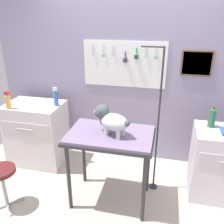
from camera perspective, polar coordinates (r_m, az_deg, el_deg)
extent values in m
cube|color=#BEB49E|center=(3.03, -0.62, -22.78)|extent=(4.40, 4.00, 0.04)
cube|color=#9289A6|center=(3.52, 4.25, 6.33)|extent=(4.00, 0.06, 2.30)
cube|color=white|center=(3.42, 2.91, 11.15)|extent=(1.16, 0.02, 0.63)
cylinder|color=gray|center=(3.48, -4.54, 15.53)|extent=(0.01, 0.02, 0.01)
cube|color=silver|center=(3.48, -4.55, 14.29)|extent=(0.03, 0.01, 0.13)
cylinder|color=gray|center=(3.44, -2.04, 15.55)|extent=(0.01, 0.02, 0.01)
cube|color=silver|center=(3.44, -2.17, 14.37)|extent=(0.01, 0.00, 0.11)
cube|color=silver|center=(3.43, -1.97, 14.36)|extent=(0.01, 0.00, 0.11)
torus|color=#319A5A|center=(3.45, -2.27, 13.17)|extent=(0.03, 0.01, 0.03)
torus|color=#319A5A|center=(3.44, -1.84, 13.16)|extent=(0.03, 0.01, 0.03)
cylinder|color=gray|center=(3.40, 0.33, 15.41)|extent=(0.01, 0.02, 0.01)
cube|color=silver|center=(3.40, 0.29, 14.14)|extent=(0.03, 0.01, 0.13)
cylinder|color=gray|center=(3.38, 3.21, 14.27)|extent=(0.01, 0.02, 0.01)
cylinder|color=#643F8F|center=(3.38, 3.16, 13.32)|extent=(0.02, 0.02, 0.09)
cube|color=#643F8F|center=(3.39, 3.13, 12.11)|extent=(0.06, 0.02, 0.06)
cube|color=#333338|center=(3.38, 3.09, 12.06)|extent=(0.05, 0.01, 0.05)
cylinder|color=gray|center=(3.35, 5.88, 15.04)|extent=(0.01, 0.02, 0.01)
cylinder|color=#3AA060|center=(3.35, 5.81, 14.08)|extent=(0.02, 0.02, 0.09)
cube|color=#3AA060|center=(3.36, 5.76, 12.86)|extent=(0.06, 0.02, 0.06)
cube|color=#333338|center=(3.34, 5.73, 12.82)|extent=(0.05, 0.01, 0.05)
cylinder|color=gray|center=(3.33, 8.17, 14.93)|extent=(0.01, 0.02, 0.01)
cube|color=silver|center=(3.34, 8.08, 13.63)|extent=(0.03, 0.01, 0.13)
cylinder|color=gray|center=(3.32, 10.55, 14.94)|extent=(0.01, 0.02, 0.01)
cube|color=silver|center=(3.32, 10.35, 13.73)|extent=(0.01, 0.00, 0.11)
cube|color=silver|center=(3.32, 10.56, 13.72)|extent=(0.01, 0.00, 0.11)
torus|color=#369653|center=(3.34, 10.13, 12.50)|extent=(0.03, 0.01, 0.03)
torus|color=#369653|center=(3.34, 10.59, 12.47)|extent=(0.03, 0.01, 0.03)
cube|color=brown|center=(3.38, 19.40, 10.79)|extent=(0.39, 0.02, 0.33)
cube|color=#A8844C|center=(3.37, 19.40, 10.77)|extent=(0.36, 0.01, 0.30)
cylinder|color=#2D2D33|center=(2.83, -10.18, -15.11)|extent=(0.04, 0.04, 0.85)
cylinder|color=#2D2D33|center=(2.66, 7.53, -17.74)|extent=(0.04, 0.04, 0.85)
cylinder|color=#2D2D33|center=(3.21, -6.71, -9.84)|extent=(0.04, 0.04, 0.85)
cylinder|color=#2D2D33|center=(3.06, 8.55, -11.72)|extent=(0.04, 0.04, 0.85)
cube|color=#2D2D33|center=(2.67, -0.40, -5.88)|extent=(0.96, 0.62, 0.03)
cube|color=slate|center=(2.65, -0.40, -5.28)|extent=(0.93, 0.60, 0.03)
cylinder|color=#2D2D33|center=(3.37, 9.67, -16.95)|extent=(0.11, 0.11, 0.01)
cylinder|color=#2D2D33|center=(2.89, 10.83, -3.07)|extent=(0.02, 0.02, 1.81)
cylinder|color=#2D2D33|center=(2.63, 9.60, 14.97)|extent=(0.24, 0.02, 0.02)
cylinder|color=silver|center=(2.58, -1.38, -4.50)|extent=(0.05, 0.05, 0.11)
cylinder|color=silver|center=(2.65, -0.26, -3.70)|extent=(0.05, 0.05, 0.11)
cylinder|color=silver|center=(2.51, 1.49, -5.32)|extent=(0.05, 0.05, 0.11)
cylinder|color=silver|center=(2.58, 2.55, -4.46)|extent=(0.05, 0.05, 0.11)
ellipsoid|color=silver|center=(2.53, 0.49, -2.39)|extent=(0.37, 0.29, 0.18)
ellipsoid|color=#485352|center=(2.59, -1.62, -2.03)|extent=(0.15, 0.17, 0.10)
sphere|color=#485352|center=(2.57, -2.39, 0.08)|extent=(0.16, 0.16, 0.16)
ellipsoid|color=silver|center=(2.62, -3.61, 0.05)|extent=(0.09, 0.08, 0.05)
sphere|color=black|center=(2.63, -4.18, 0.19)|extent=(0.02, 0.02, 0.02)
ellipsoid|color=#485352|center=(2.51, -2.94, -0.26)|extent=(0.06, 0.05, 0.09)
ellipsoid|color=#485352|center=(2.61, -1.28, 0.73)|extent=(0.06, 0.05, 0.09)
sphere|color=#485352|center=(2.46, 3.52, -2.70)|extent=(0.07, 0.07, 0.07)
cube|color=silver|center=(3.77, -17.24, -4.81)|extent=(0.80, 0.56, 0.93)
cube|color=beige|center=(3.46, -19.90, -3.89)|extent=(0.70, 0.01, 0.19)
cylinder|color=#99999E|center=(3.46, -19.97, -3.95)|extent=(0.24, 0.02, 0.02)
cube|color=silver|center=(3.25, 24.24, -11.12)|extent=(0.68, 0.52, 0.88)
cylinder|color=#9E9EA3|center=(3.18, -24.05, -16.39)|extent=(0.04, 0.04, 0.48)
cube|color=#9E9EA3|center=(3.32, -21.68, -19.07)|extent=(0.16, 0.16, 0.02)
cube|color=#9E9EA3|center=(3.39, -23.69, -18.45)|extent=(0.16, 0.16, 0.02)
cube|color=#9E9EA3|center=(3.25, -23.08, -20.52)|extent=(0.16, 0.16, 0.02)
cylinder|color=#551C1E|center=(3.03, -24.85, -12.51)|extent=(0.32, 0.32, 0.05)
cylinder|color=#EAAC49|center=(3.50, -23.35, 2.09)|extent=(0.07, 0.07, 0.18)
cylinder|color=#EAAC49|center=(3.47, -23.60, 3.61)|extent=(0.03, 0.03, 0.02)
cube|color=red|center=(3.47, -23.68, 4.11)|extent=(0.06, 0.04, 0.04)
cylinder|color=#3669B9|center=(3.41, -13.10, 3.03)|extent=(0.06, 0.06, 0.20)
cylinder|color=#3669B9|center=(3.37, -13.26, 4.75)|extent=(0.03, 0.03, 0.02)
cube|color=silver|center=(3.36, -13.31, 5.28)|extent=(0.05, 0.03, 0.04)
cylinder|color=#2A6541|center=(3.04, 22.54, -1.40)|extent=(0.08, 0.08, 0.22)
cone|color=#2A6541|center=(3.00, 22.88, 0.65)|extent=(0.08, 0.08, 0.02)
cylinder|color=red|center=(2.99, 22.94, 1.02)|extent=(0.03, 0.03, 0.02)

